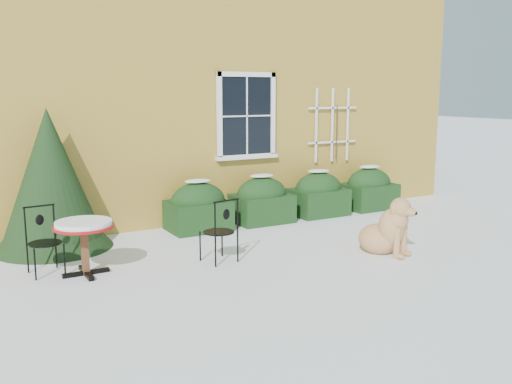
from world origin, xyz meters
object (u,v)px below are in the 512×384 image
evergreen_shrub (51,193)px  bistro_table (84,230)px  dog (388,230)px  patio_chair_near (220,230)px  patio_chair_far (44,240)px

evergreen_shrub → bistro_table: 1.63m
evergreen_shrub → bistro_table: (0.12, -1.60, -0.26)m
dog → patio_chair_near: bearing=141.2°
evergreen_shrub → patio_chair_near: bearing=-45.2°
bistro_table → patio_chair_near: (1.83, -0.36, -0.15)m
patio_chair_near → patio_chair_far: size_ratio=1.02×
patio_chair_near → dog: bearing=150.5°
patio_chair_far → dog: size_ratio=0.89×
patio_chair_far → dog: bearing=-24.5°
evergreen_shrub → patio_chair_near: size_ratio=2.34×
evergreen_shrub → bistro_table: size_ratio=2.74×
patio_chair_near → dog: (2.37, -0.87, -0.10)m
dog → evergreen_shrub: bearing=128.1°
bistro_table → patio_chair_near: 1.88m
bistro_table → dog: (4.21, -1.24, -0.25)m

